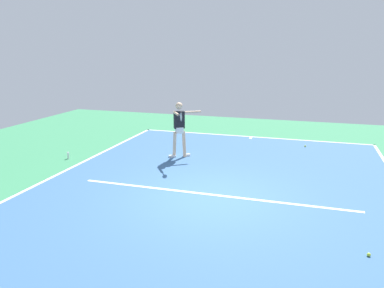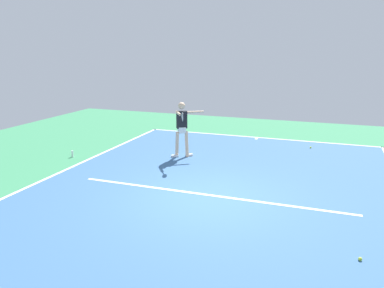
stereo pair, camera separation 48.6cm
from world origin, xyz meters
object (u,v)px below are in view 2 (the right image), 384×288
(tennis_player, at_px, (182,125))
(tennis_ball_by_baseline, at_px, (360,259))
(tennis_ball_by_sideline, at_px, (311,147))
(water_bottle, at_px, (72,154))

(tennis_player, distance_m, tennis_ball_by_baseline, 7.25)
(tennis_ball_by_baseline, bearing_deg, tennis_ball_by_sideline, -81.00)
(tennis_ball_by_sideline, distance_m, water_bottle, 8.45)
(tennis_player, xyz_separation_m, tennis_ball_by_sideline, (-4.01, -2.64, -1.05))
(tennis_ball_by_sideline, bearing_deg, water_bottle, 27.75)
(tennis_player, xyz_separation_m, tennis_ball_by_baseline, (-5.21, 4.93, -1.05))
(tennis_player, distance_m, water_bottle, 3.83)
(water_bottle, bearing_deg, tennis_ball_by_sideline, -152.25)
(tennis_ball_by_baseline, distance_m, water_bottle, 9.41)
(tennis_player, bearing_deg, tennis_ball_by_baseline, 103.18)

